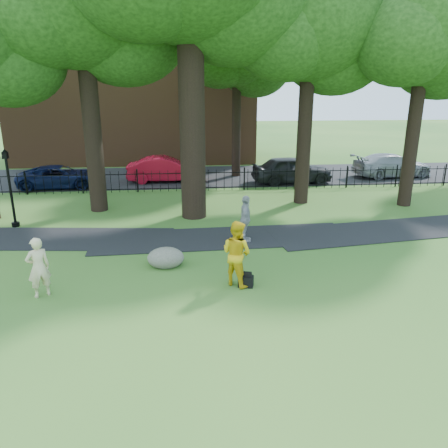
{
  "coord_description": "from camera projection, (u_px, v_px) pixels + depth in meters",
  "views": [
    {
      "loc": [
        -0.42,
        -12.15,
        5.78
      ],
      "look_at": [
        0.9,
        2.0,
        1.21
      ],
      "focal_mm": 35.0,
      "sensor_mm": 36.0,
      "label": 1
    }
  ],
  "objects": [
    {
      "name": "street",
      "position": [
        190.0,
        177.0,
        28.48
      ],
      "size": [
        80.0,
        7.0,
        0.02
      ],
      "primitive_type": "cube",
      "color": "black",
      "rests_on": "ground"
    },
    {
      "name": "grey_car",
      "position": [
        292.0,
        170.0,
        26.47
      ],
      "size": [
        4.91,
        2.23,
        1.64
      ],
      "primitive_type": "imported",
      "rotation": [
        0.0,
        0.0,
        1.63
      ],
      "color": "black",
      "rests_on": "ground"
    },
    {
      "name": "boulder",
      "position": [
        166.0,
        256.0,
        14.4
      ],
      "size": [
        1.4,
        1.18,
        0.71
      ],
      "primitive_type": "ellipsoid",
      "rotation": [
        0.0,
        0.0,
        0.25
      ],
      "color": "#6B6359",
      "rests_on": "ground"
    },
    {
      "name": "ground",
      "position": [
        201.0,
        282.0,
        13.32
      ],
      "size": [
        120.0,
        120.0,
        0.0
      ],
      "primitive_type": "plane",
      "color": "#2B5F21",
      "rests_on": "ground"
    },
    {
      "name": "pedestrian",
      "position": [
        245.0,
        219.0,
        16.49
      ],
      "size": [
        0.6,
        1.12,
        1.82
      ],
      "primitive_type": "imported",
      "rotation": [
        0.0,
        0.0,
        1.41
      ],
      "color": "#98989C",
      "rests_on": "ground"
    },
    {
      "name": "iron_fence",
      "position": [
        191.0,
        181.0,
        24.51
      ],
      "size": [
        44.0,
        0.04,
        1.2
      ],
      "color": "black",
      "rests_on": "ground"
    },
    {
      "name": "red_bag",
      "position": [
        237.0,
        255.0,
        15.13
      ],
      "size": [
        0.38,
        0.29,
        0.23
      ],
      "primitive_type": "cube",
      "rotation": [
        0.0,
        0.0,
        0.26
      ],
      "color": "maroon",
      "rests_on": "ground"
    },
    {
      "name": "navy_van",
      "position": [
        60.0,
        177.0,
        25.24
      ],
      "size": [
        4.8,
        2.47,
        1.3
      ],
      "primitive_type": "imported",
      "rotation": [
        0.0,
        0.0,
        1.64
      ],
      "color": "#0B1337",
      "rests_on": "ground"
    },
    {
      "name": "brick_building",
      "position": [
        135.0,
        81.0,
        33.87
      ],
      "size": [
        18.0,
        8.0,
        12.0
      ],
      "primitive_type": "cube",
      "color": "brown",
      "rests_on": "ground"
    },
    {
      "name": "man",
      "position": [
        237.0,
        253.0,
        12.92
      ],
      "size": [
        1.22,
        1.21,
        1.99
      ],
      "primitive_type": "imported",
      "rotation": [
        0.0,
        0.0,
        2.37
      ],
      "color": "gold",
      "rests_on": "ground"
    },
    {
      "name": "red_sedan",
      "position": [
        166.0,
        169.0,
        26.82
      ],
      "size": [
        4.69,
        1.64,
        1.55
      ],
      "primitive_type": "imported",
      "rotation": [
        0.0,
        0.0,
        1.57
      ],
      "color": "red",
      "rests_on": "ground"
    },
    {
      "name": "tree_row",
      "position": [
        201.0,
        26.0,
        18.83
      ],
      "size": [
        26.82,
        7.96,
        12.42
      ],
      "color": "black",
      "rests_on": "ground"
    },
    {
      "name": "backpack",
      "position": [
        246.0,
        281.0,
        13.01
      ],
      "size": [
        0.5,
        0.39,
        0.33
      ],
      "primitive_type": "cube",
      "rotation": [
        0.0,
        0.0,
        -0.28
      ],
      "color": "black",
      "rests_on": "ground"
    },
    {
      "name": "silver_car",
      "position": [
        392.0,
        165.0,
        28.25
      ],
      "size": [
        5.37,
        2.72,
        1.5
      ],
      "primitive_type": "imported",
      "rotation": [
        0.0,
        0.0,
        1.7
      ],
      "color": "#94969C",
      "rests_on": "ground"
    },
    {
      "name": "woman",
      "position": [
        38.0,
        267.0,
        12.2
      ],
      "size": [
        0.77,
        0.69,
        1.76
      ],
      "primitive_type": "imported",
      "rotation": [
        0.0,
        0.0,
        3.69
      ],
      "color": "beige",
      "rests_on": "ground"
    },
    {
      "name": "footpath",
      "position": [
        222.0,
        238.0,
        17.1
      ],
      "size": [
        36.07,
        3.85,
        0.03
      ],
      "primitive_type": "cube",
      "rotation": [
        0.0,
        0.0,
        0.03
      ],
      "color": "black",
      "rests_on": "ground"
    },
    {
      "name": "lamppost",
      "position": [
        10.0,
        189.0,
        18.07
      ],
      "size": [
        0.32,
        0.32,
        3.27
      ],
      "rotation": [
        0.0,
        0.0,
        -0.09
      ],
      "color": "black",
      "rests_on": "ground"
    }
  ]
}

